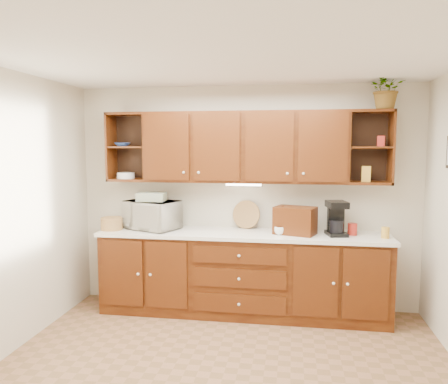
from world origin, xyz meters
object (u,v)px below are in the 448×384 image
(coffee_maker, at_px, (336,219))
(microwave, at_px, (152,215))
(potted_plant, at_px, (387,89))
(bread_box, at_px, (295,220))

(coffee_maker, bearing_deg, microwave, 168.03)
(microwave, relative_size, potted_plant, 1.37)
(microwave, relative_size, bread_box, 1.38)
(potted_plant, bearing_deg, coffee_maker, -169.79)
(coffee_maker, distance_m, potted_plant, 1.47)
(bread_box, xyz_separation_m, potted_plant, (0.93, 0.11, 1.42))
(microwave, relative_size, coffee_maker, 1.60)
(coffee_maker, xyz_separation_m, potted_plant, (0.49, 0.09, 1.39))
(coffee_maker, height_order, potted_plant, potted_plant)
(bread_box, bearing_deg, potted_plant, 25.70)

